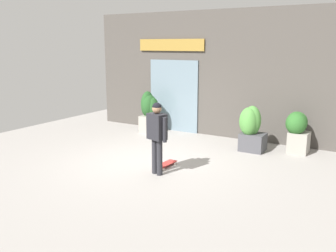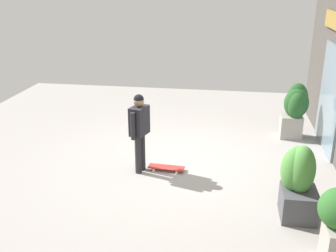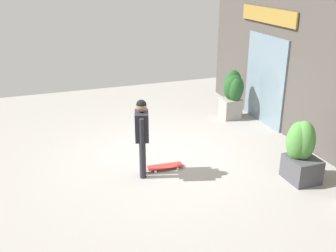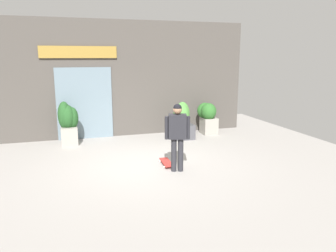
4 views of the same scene
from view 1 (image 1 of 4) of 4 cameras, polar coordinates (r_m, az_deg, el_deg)
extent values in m
plane|color=#9E9993|center=(9.09, -2.34, -5.72)|extent=(12.00, 12.00, 0.00)
cube|color=#4C4742|center=(11.72, 7.07, 7.93)|extent=(8.54, 0.25, 3.86)
cube|color=slate|center=(12.29, 0.89, 4.67)|extent=(1.78, 0.06, 2.34)
cube|color=olive|center=(12.21, 0.44, 12.36)|extent=(2.39, 0.05, 0.37)
cylinder|color=#28282D|center=(8.28, -2.05, -4.63)|extent=(0.13, 0.13, 0.80)
cylinder|color=#28282D|center=(8.16, -1.31, -4.88)|extent=(0.13, 0.13, 0.80)
cube|color=#232328|center=(8.04, -1.72, -0.08)|extent=(0.47, 0.36, 0.57)
cylinder|color=#232328|center=(8.24, -2.86, -0.02)|extent=(0.09, 0.09, 0.54)
cylinder|color=#232328|center=(7.87, -0.51, -0.59)|extent=(0.09, 0.09, 0.54)
sphere|color=#997051|center=(7.97, -1.73, 2.68)|extent=(0.21, 0.21, 0.21)
sphere|color=black|center=(7.96, -1.74, 2.94)|extent=(0.20, 0.20, 0.20)
cube|color=red|center=(8.79, -0.46, -5.88)|extent=(0.26, 0.75, 0.02)
cylinder|color=silver|center=(9.05, -0.21, -5.60)|extent=(0.03, 0.06, 0.05)
cylinder|color=silver|center=(8.93, 1.05, -5.87)|extent=(0.03, 0.06, 0.05)
cylinder|color=silver|center=(8.69, -2.01, -6.39)|extent=(0.03, 0.06, 0.05)
cylinder|color=silver|center=(8.56, -0.72, -6.69)|extent=(0.03, 0.06, 0.05)
cube|color=gray|center=(12.15, -2.95, 0.29)|extent=(0.49, 0.50, 0.55)
ellipsoid|color=#235123|center=(12.04, -2.34, 2.87)|extent=(0.36, 0.41, 0.65)
ellipsoid|color=#235123|center=(12.11, -2.86, 3.09)|extent=(0.47, 0.58, 0.74)
ellipsoid|color=#235123|center=(12.18, -3.16, 3.37)|extent=(0.39, 0.52, 0.85)
cube|color=gray|center=(10.43, 19.44, -2.41)|extent=(0.50, 0.53, 0.57)
ellipsoid|color=#2D6628|center=(10.46, 19.21, 0.59)|extent=(0.55, 0.49, 0.56)
ellipsoid|color=#2D6628|center=(10.22, 19.11, 0.38)|extent=(0.54, 0.56, 0.58)
cube|color=#47474C|center=(10.31, 12.90, -2.43)|extent=(0.64, 0.56, 0.48)
ellipsoid|color=#4C8C3D|center=(10.11, 12.38, 0.59)|extent=(0.45, 0.44, 0.76)
ellipsoid|color=#4C8C3D|center=(10.18, 12.79, 0.79)|extent=(0.48, 0.44, 0.81)
ellipsoid|color=#4C8C3D|center=(10.15, 12.33, 0.68)|extent=(0.53, 0.39, 0.77)
camera|label=2|loc=(8.78, 51.54, 13.36)|focal=42.44mm
camera|label=3|loc=(5.48, 62.88, 17.46)|focal=42.32mm
camera|label=4|loc=(6.68, -62.53, 4.43)|focal=34.86mm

